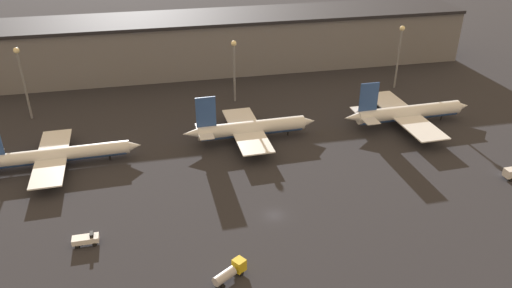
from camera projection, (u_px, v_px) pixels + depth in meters
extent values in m
plane|color=#26262B|center=(274.00, 215.00, 112.24)|extent=(600.00, 600.00, 0.00)
cube|color=slate|center=(212.00, 44.00, 194.27)|extent=(199.36, 24.77, 19.67)
cube|color=black|center=(211.00, 17.00, 189.35)|extent=(199.36, 26.77, 1.20)
cylinder|color=white|center=(59.00, 154.00, 130.15)|extent=(36.02, 4.68, 3.53)
cylinder|color=#2D519E|center=(59.00, 156.00, 130.44)|extent=(34.20, 4.09, 3.00)
cone|color=white|center=(133.00, 146.00, 134.23)|extent=(4.34, 3.49, 3.35)
cube|color=white|center=(52.00, 157.00, 129.97)|extent=(8.75, 31.23, 0.36)
cylinder|color=gray|center=(60.00, 145.00, 138.20)|extent=(3.94, 2.06, 1.94)
cylinder|color=gray|center=(54.00, 177.00, 123.35)|extent=(3.94, 2.06, 1.94)
cylinder|color=black|center=(110.00, 157.00, 134.05)|extent=(0.50, 0.50, 1.59)
cylinder|color=black|center=(54.00, 161.00, 132.18)|extent=(0.50, 0.50, 1.59)
cylinder|color=black|center=(53.00, 166.00, 129.76)|extent=(0.50, 0.50, 1.59)
cylinder|color=white|center=(252.00, 128.00, 143.01)|extent=(31.20, 4.98, 3.99)
cylinder|color=#2D519E|center=(252.00, 130.00, 143.34)|extent=(29.63, 4.33, 3.39)
cone|color=white|center=(307.00, 122.00, 146.60)|extent=(4.90, 3.94, 3.79)
cone|color=white|center=(193.00, 133.00, 139.24)|extent=(6.09, 3.58, 3.39)
cube|color=#2D519E|center=(206.00, 112.00, 137.20)|extent=(5.59, 0.58, 8.79)
cube|color=white|center=(205.00, 131.00, 139.79)|extent=(4.33, 10.78, 0.24)
cube|color=white|center=(247.00, 130.00, 142.91)|extent=(9.71, 29.88, 0.36)
cylinder|color=gray|center=(243.00, 122.00, 150.84)|extent=(4.45, 2.33, 2.19)
cylinder|color=gray|center=(257.00, 147.00, 136.65)|extent=(4.45, 2.33, 2.19)
cylinder|color=black|center=(288.00, 133.00, 146.71)|extent=(0.50, 0.50, 1.79)
cylinder|color=black|center=(245.00, 135.00, 145.40)|extent=(0.50, 0.50, 1.79)
cylinder|color=black|center=(248.00, 140.00, 142.68)|extent=(0.50, 0.50, 1.79)
cylinder|color=white|center=(409.00, 112.00, 152.20)|extent=(33.64, 5.20, 4.13)
cylinder|color=#2D519E|center=(409.00, 114.00, 152.54)|extent=(31.95, 4.53, 3.51)
cone|color=white|center=(461.00, 106.00, 156.06)|extent=(5.08, 4.08, 3.93)
cone|color=white|center=(354.00, 117.00, 148.14)|extent=(6.31, 3.71, 3.51)
cube|color=#2D519E|center=(369.00, 97.00, 146.14)|extent=(5.80, 0.58, 8.73)
cube|color=white|center=(365.00, 115.00, 148.74)|extent=(4.55, 13.09, 0.24)
cube|color=white|center=(404.00, 114.00, 152.08)|extent=(10.24, 36.30, 0.36)
cylinder|color=gray|center=(391.00, 105.00, 161.58)|extent=(4.62, 2.42, 2.27)
cylinder|color=gray|center=(424.00, 132.00, 144.32)|extent=(4.62, 2.42, 2.27)
cylinder|color=black|center=(441.00, 117.00, 156.13)|extent=(0.50, 0.50, 1.86)
cylinder|color=black|center=(400.00, 119.00, 154.66)|extent=(0.50, 0.50, 1.86)
cylinder|color=black|center=(405.00, 124.00, 151.84)|extent=(0.50, 0.50, 1.86)
cube|color=white|center=(86.00, 239.00, 102.75)|extent=(5.37, 2.32, 1.18)
cube|color=black|center=(92.00, 234.00, 102.55)|extent=(0.72, 1.58, 0.80)
cylinder|color=black|center=(95.00, 239.00, 104.22)|extent=(0.91, 0.57, 0.90)
cylinder|color=black|center=(95.00, 244.00, 102.77)|extent=(0.91, 0.57, 0.90)
cylinder|color=black|center=(78.00, 241.00, 103.53)|extent=(0.91, 0.57, 0.90)
cylinder|color=black|center=(77.00, 246.00, 102.09)|extent=(0.91, 0.57, 0.90)
cube|color=gold|center=(239.00, 265.00, 95.03)|extent=(2.89, 2.90, 2.44)
cylinder|color=#B7B7BC|center=(224.00, 276.00, 92.71)|extent=(4.87, 4.12, 1.90)
cylinder|color=black|center=(235.00, 270.00, 96.03)|extent=(1.04, 0.94, 0.90)
cylinder|color=black|center=(241.00, 274.00, 95.06)|extent=(1.04, 0.94, 0.90)
cylinder|color=black|center=(217.00, 282.00, 93.03)|extent=(1.04, 0.94, 0.90)
cylinder|color=black|center=(223.00, 286.00, 92.06)|extent=(1.04, 0.94, 0.90)
cube|color=silver|center=(512.00, 173.00, 125.03)|extent=(3.99, 2.41, 2.14)
cylinder|color=black|center=(506.00, 176.00, 126.23)|extent=(0.92, 0.60, 0.90)
cylinder|color=black|center=(510.00, 179.00, 124.75)|extent=(0.92, 0.60, 0.90)
cylinder|color=slate|center=(25.00, 86.00, 152.47)|extent=(0.70, 0.70, 21.51)
sphere|color=beige|center=(16.00, 50.00, 147.11)|extent=(1.80, 1.80, 1.80)
cylinder|color=slate|center=(234.00, 74.00, 165.13)|extent=(0.70, 0.70, 19.51)
sphere|color=beige|center=(234.00, 43.00, 160.25)|extent=(1.80, 1.80, 1.80)
cylinder|color=slate|center=(398.00, 60.00, 175.75)|extent=(0.70, 0.70, 21.01)
sphere|color=beige|center=(402.00, 28.00, 170.51)|extent=(1.80, 1.80, 1.80)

